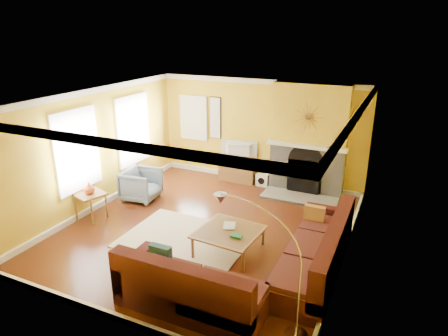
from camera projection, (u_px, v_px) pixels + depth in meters
The scene contains 27 objects.
floor at pixel (207, 229), 8.23m from camera, with size 5.50×6.00×0.02m, color #602B14.
ceiling at pixel (205, 97), 7.31m from camera, with size 5.50×6.00×0.02m, color white.
wall_back at pixel (259, 132), 10.34m from camera, with size 5.50×0.02×2.70m, color gold.
wall_front at pixel (100, 237), 5.20m from camera, with size 5.50×0.02×2.70m, color gold.
wall_left at pixel (96, 149), 8.86m from camera, with size 0.02×6.00×2.70m, color gold.
wall_right at pixel (352, 190), 6.68m from camera, with size 0.02×6.00×2.70m, color gold.
baseboard at pixel (207, 226), 8.21m from camera, with size 5.50×6.00×0.12m, color white, non-canonical shape.
crown_molding at pixel (205, 101), 7.34m from camera, with size 5.50×6.00×0.12m, color white, non-canonical shape.
window_left_near at pixel (133, 130), 9.91m from camera, with size 0.06×1.22×1.72m, color white.
window_left_far at pixel (76, 150), 8.28m from camera, with size 0.06×1.22×1.72m, color white.
window_back at pixel (194, 118), 10.98m from camera, with size 0.82×0.06×1.22m, color white.
wall_art at pixel (215, 118), 10.72m from camera, with size 0.34×0.04×1.14m, color white.
fireplace at pixel (309, 139), 9.63m from camera, with size 1.80×0.40×2.70m, color gray, non-canonical shape.
mantel at pixel (306, 146), 9.46m from camera, with size 1.92×0.22×0.08m, color white.
hearth at pixel (299, 198), 9.61m from camera, with size 1.80×0.70×0.06m, color gray.
sunburst at pixel (308, 117), 9.23m from camera, with size 0.70×0.04×0.70m, color olive, non-canonical shape.
rug at pixel (186, 238), 7.83m from camera, with size 2.40×1.80×0.02m, color beige.
sectional_sofa at pixel (249, 244), 6.78m from camera, with size 2.95×3.55×0.90m, color #471916, non-canonical shape.
coffee_table at pixel (229, 241), 7.33m from camera, with size 1.09×1.09×0.43m, color white, non-canonical shape.
media_console at pixel (238, 171), 10.69m from camera, with size 0.99×0.45×0.54m, color olive.
tv at pixel (239, 151), 10.51m from camera, with size 0.95×0.13×0.55m, color black.
subwoofer at pixel (263, 179), 10.42m from camera, with size 0.33×0.33×0.33m, color white.
armchair at pixel (141, 185), 9.50m from camera, with size 0.79×0.81×0.74m, color slate.
side_table at pixel (91, 206), 8.52m from camera, with size 0.55×0.55×0.60m, color olive, non-canonical shape.
vase at pixel (89, 188), 8.38m from camera, with size 0.23×0.23×0.24m, color #D8591E.
book at pixel (223, 225), 7.41m from camera, with size 0.22×0.30×0.03m, color white.
arc_lamp at pixel (262, 268), 5.24m from camera, with size 1.22×0.36×1.89m, color silver, non-canonical shape.
Camera 1 is at (3.39, -6.50, 3.95)m, focal length 32.00 mm.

